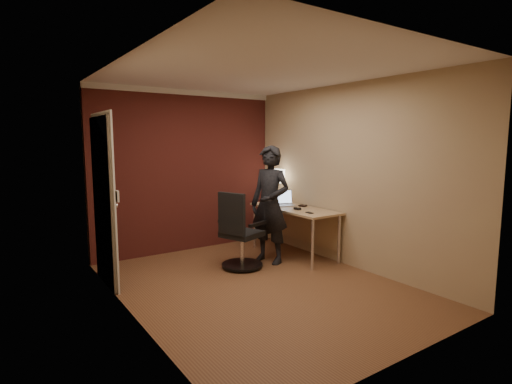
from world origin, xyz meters
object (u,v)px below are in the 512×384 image
Objects in this scene: phone at (309,213)px; mouse at (297,209)px; laptop at (283,201)px; person at (270,205)px; office_chair at (239,236)px; desk at (298,216)px; wallet at (303,206)px; desk_lamp at (275,177)px.

mouse is at bearing 87.78° from phone.
person is (-0.51, -0.36, 0.04)m from laptop.
office_chair is (-0.96, 0.07, -0.29)m from mouse.
person is (0.53, 0.02, 0.38)m from office_chair.
mouse reaches higher than desk.
person reaches higher than wallet.
desk_lamp is 4.65× the size of phone.
phone is 1.03m from office_chair.
laptop is at bearing 103.15° from desk.
mouse is 0.91× the size of wallet.
person is at bearing 140.01° from phone.
desk is 0.18m from wallet.
mouse is at bearing -103.26° from desk_lamp.
laptop is at bearing 122.72° from wallet.
desk_lamp reaches higher than mouse.
person is (-0.43, 0.09, 0.09)m from mouse.
laptop reaches higher than desk.
mouse is 0.10× the size of office_chair.
mouse is at bearing 58.36° from person.
desk is at bearing 73.91° from phone.
laptop is at bearing 105.32° from person.
office_chair is at bearing -107.40° from person.
desk_lamp is 4.86× the size of wallet.
desk_lamp is at bearing 72.42° from mouse.
office_chair reaches higher than desk.
office_chair is (-1.11, -0.09, -0.15)m from desk.
wallet is (0.07, -0.60, -0.41)m from desk_lamp.
person is (-0.39, 0.40, 0.10)m from phone.
office_chair is at bearing 163.46° from phone.
person reaches higher than desk.
person is at bearing -131.72° from desk_lamp.
person reaches higher than desk_lamp.
mouse is at bearing -131.94° from desk.
desk_lamp is at bearing 72.03° from laptop.
laptop is 0.46m from mouse.
wallet is (0.25, 0.18, -0.01)m from mouse.
desk_lamp is 1.18m from phone.
desk_lamp is at bearing 118.47° from person.
person is (-0.68, -0.08, 0.09)m from wallet.
office_chair is at bearing -175.29° from desk.
desk_lamp is (0.04, 0.62, 0.55)m from desk.
desk_lamp is at bearing 96.27° from wallet.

